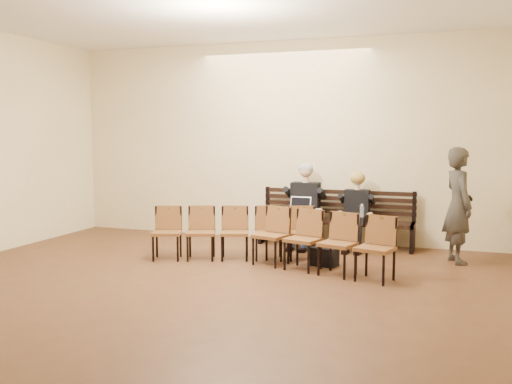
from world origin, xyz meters
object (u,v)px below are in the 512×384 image
at_px(bag, 325,256).
at_px(passerby, 459,197).
at_px(bench, 335,233).
at_px(laptop, 298,213).
at_px(water_bottle, 362,218).
at_px(seated_man, 304,205).
at_px(seated_woman, 356,214).
at_px(chair_row_front, 320,242).
at_px(chair_row_back, 235,233).

height_order(bag, passerby, passerby).
height_order(bench, laptop, laptop).
relative_size(water_bottle, bag, 0.59).
xyz_separation_m(seated_man, seated_woman, (0.88, 0.00, -0.13)).
bearing_deg(water_bottle, passerby, -9.18).
distance_m(laptop, passerby, 2.53).
relative_size(bench, water_bottle, 12.26).
bearing_deg(seated_woman, chair_row_front, -96.84).
bearing_deg(seated_man, passerby, -11.11).
bearing_deg(chair_row_front, laptop, 131.07).
xyz_separation_m(chair_row_front, chair_row_back, (-1.39, 0.36, -0.02)).
height_order(water_bottle, chair_row_back, chair_row_back).
relative_size(bench, passerby, 1.33).
distance_m(laptop, chair_row_front, 1.67).
bearing_deg(bench, seated_man, -166.81).
height_order(laptop, bag, laptop).
bearing_deg(chair_row_front, bench, 110.69).
bearing_deg(chair_row_front, seated_man, 127.10).
height_order(laptop, chair_row_back, chair_row_back).
relative_size(seated_man, passerby, 0.72).
height_order(seated_man, chair_row_front, seated_man).
bearing_deg(seated_man, laptop, -100.95).
bearing_deg(laptop, passerby, -13.39).
distance_m(water_bottle, bag, 1.20).
xyz_separation_m(laptop, bag, (0.69, -1.10, -0.45)).
relative_size(seated_man, water_bottle, 6.60).
distance_m(seated_man, passerby, 2.51).
height_order(water_bottle, chair_row_front, chair_row_front).
relative_size(seated_man, seated_woman, 1.22).
relative_size(bench, seated_man, 1.86).
distance_m(laptop, bag, 1.37).
bearing_deg(seated_woman, water_bottle, -61.70).
height_order(water_bottle, passerby, passerby).
distance_m(bench, bag, 1.44).
bearing_deg(laptop, chair_row_back, -128.09).
xyz_separation_m(seated_woman, bag, (-0.22, -1.31, -0.44)).
xyz_separation_m(bench, water_bottle, (0.50, -0.37, 0.33)).
xyz_separation_m(bag, chair_row_front, (0.02, -0.41, 0.29)).
relative_size(bench, chair_row_back, 1.06).
bearing_deg(laptop, bag, -64.95).
relative_size(bench, laptop, 7.39).
bearing_deg(water_bottle, laptop, 178.01).
xyz_separation_m(seated_woman, laptop, (-0.92, -0.21, 0.00)).
distance_m(bag, passerby, 2.15).
bearing_deg(bench, bag, -84.44).
bearing_deg(seated_man, chair_row_front, -68.67).
xyz_separation_m(water_bottle, chair_row_front, (-0.34, -1.47, -0.14)).
height_order(bench, seated_woman, seated_woman).
bearing_deg(passerby, laptop, 61.29).
relative_size(seated_woman, chair_row_front, 0.56).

